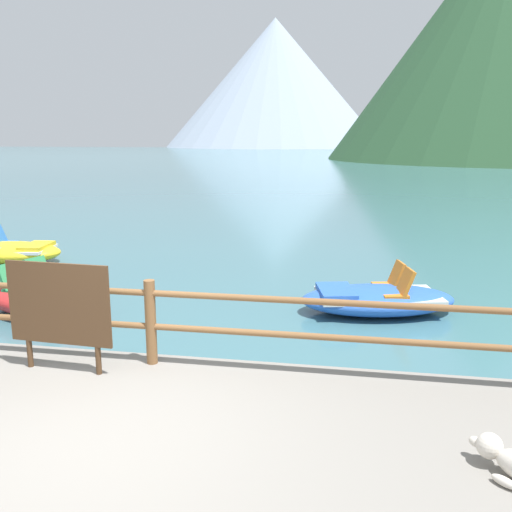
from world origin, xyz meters
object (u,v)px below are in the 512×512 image
(sign_board, at_px, (59,306))
(pedal_boat_2, at_px, (41,297))
(pedal_boat_1, at_px, (10,252))
(pedal_boat_3, at_px, (377,299))

(sign_board, bearing_deg, pedal_boat_2, 124.90)
(sign_board, height_order, pedal_boat_1, sign_board)
(pedal_boat_2, bearing_deg, sign_board, -55.10)
(sign_board, height_order, pedal_boat_3, sign_board)
(pedal_boat_1, xyz_separation_m, pedal_boat_3, (8.23, -2.33, -0.02))
(sign_board, xyz_separation_m, pedal_boat_3, (3.44, 3.87, -0.89))
(pedal_boat_1, distance_m, pedal_boat_3, 8.55)
(pedal_boat_1, height_order, pedal_boat_2, pedal_boat_2)
(pedal_boat_1, relative_size, pedal_boat_3, 0.92)
(pedal_boat_1, bearing_deg, pedal_boat_2, -50.06)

